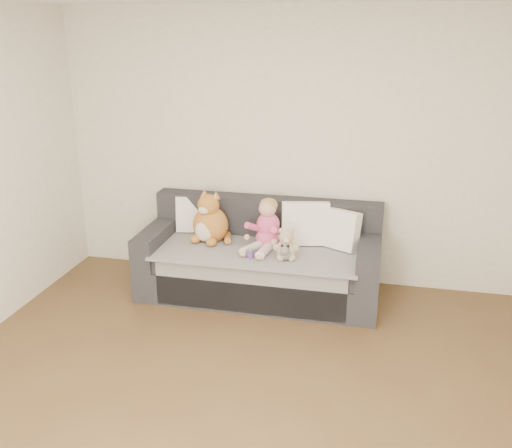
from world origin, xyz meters
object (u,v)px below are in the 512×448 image
at_px(sofa, 260,262).
at_px(plush_cat, 210,222).
at_px(teddy_bear, 286,246).
at_px(sippy_cup, 250,252).
at_px(toddler, 266,227).

bearing_deg(sofa, plush_cat, 177.82).
xyz_separation_m(sofa, plush_cat, (-0.49, 0.02, 0.35)).
bearing_deg(teddy_bear, plush_cat, 148.32).
xyz_separation_m(teddy_bear, sippy_cup, (-0.31, -0.05, -0.06)).
bearing_deg(toddler, teddy_bear, -29.92).
height_order(teddy_bear, sippy_cup, teddy_bear).
height_order(plush_cat, teddy_bear, plush_cat).
xyz_separation_m(toddler, sippy_cup, (-0.09, -0.27, -0.14)).
bearing_deg(teddy_bear, sofa, 125.68).
bearing_deg(plush_cat, toddler, 8.62).
height_order(toddler, plush_cat, plush_cat).
distance_m(sofa, sippy_cup, 0.38).
bearing_deg(sofa, sippy_cup, -94.41).
bearing_deg(sippy_cup, toddler, 72.61).
distance_m(sofa, plush_cat, 0.61).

